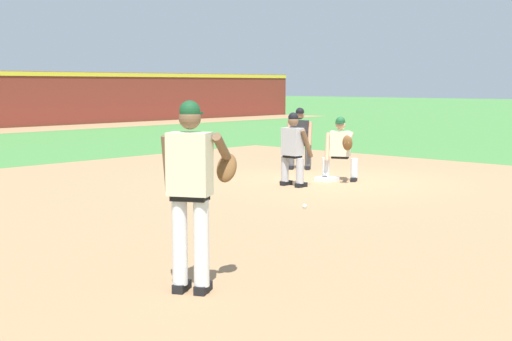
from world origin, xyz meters
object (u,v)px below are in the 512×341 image
(first_base_bag, at_px, (327,179))
(first_baseman, at_px, (341,146))
(pitcher, at_px, (193,185))
(umpire, at_px, (300,136))
(baseball, at_px, (305,206))
(baserunner, at_px, (293,146))

(first_base_bag, xyz_separation_m, first_baseman, (0.20, -0.20, 0.69))
(pitcher, height_order, umpire, pitcher)
(baseball, distance_m, pitcher, 5.00)
(first_base_bag, height_order, baserunner, baserunner)
(baseball, relative_size, umpire, 0.05)
(baseball, relative_size, pitcher, 0.04)
(baseball, bearing_deg, first_baseman, 26.58)
(first_base_bag, relative_size, pitcher, 0.20)
(first_base_bag, distance_m, first_baseman, 0.74)
(first_base_bag, xyz_separation_m, baserunner, (-1.04, 0.04, 0.75))
(pitcher, bearing_deg, umpire, 33.74)
(first_baseman, bearing_deg, baserunner, 169.14)
(baseball, bearing_deg, pitcher, -153.54)
(baserunner, height_order, umpire, same)
(pitcher, distance_m, first_baseman, 8.28)
(first_baseman, distance_m, umpire, 2.19)
(first_base_bag, height_order, baseball, first_base_bag)
(first_baseman, bearing_deg, baseball, -153.42)
(first_baseman, height_order, umpire, umpire)
(baserunner, relative_size, umpire, 1.00)
(first_baseman, bearing_deg, umpire, 62.19)
(first_baseman, relative_size, baserunner, 0.92)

